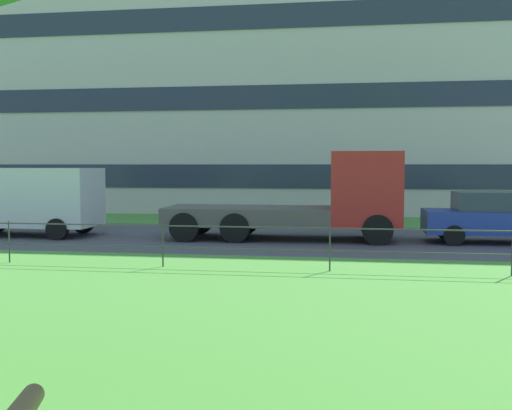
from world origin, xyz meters
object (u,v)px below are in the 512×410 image
(flatbed_truck_left, at_px, (317,201))
(car_blue_far_left, at_px, (491,217))
(panel_van_center, at_px, (23,197))
(apartment_building_background, at_px, (269,75))

(flatbed_truck_left, relative_size, car_blue_far_left, 1.83)
(panel_van_center, distance_m, apartment_building_background, 18.22)
(apartment_building_background, bearing_deg, flatbed_truck_left, -77.15)
(panel_van_center, height_order, apartment_building_background, apartment_building_background)
(panel_van_center, bearing_deg, car_blue_far_left, 1.33)
(car_blue_far_left, bearing_deg, flatbed_truck_left, 179.71)
(panel_van_center, relative_size, apartment_building_background, 0.14)
(panel_van_center, xyz_separation_m, car_blue_far_left, (14.92, 0.35, -0.49))
(panel_van_center, bearing_deg, apartment_building_background, 68.99)
(apartment_building_background, bearing_deg, panel_van_center, -111.01)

